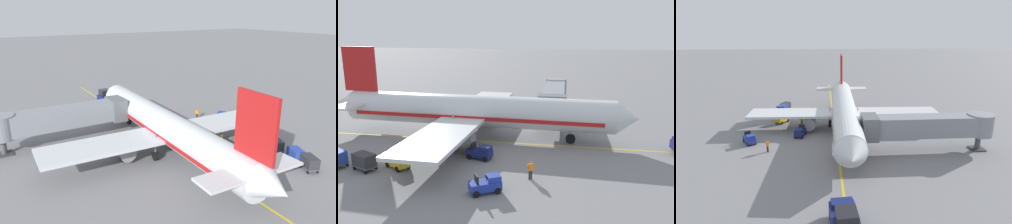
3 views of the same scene
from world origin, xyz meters
The scene contains 10 objects.
ground_plane centered at (0.00, 0.00, 0.00)m, with size 400.00×400.00×0.00m, color slate.
gate_lead_in_line centered at (0.00, 0.00, 0.00)m, with size 0.24×80.00×0.01m, color gold.
parked_airliner centered at (-1.47, 0.34, 3.19)m, with size 30.15×37.29×10.63m.
jet_bridge centered at (-11.63, 9.48, 3.46)m, with size 17.29×3.50×4.98m.
baggage_tug_lead centered at (5.35, 2.89, 0.71)m, with size 1.80×2.72×1.62m.
baggage_tug_trailing centered at (8.94, -4.10, 0.71)m, with size 2.34×2.76×1.62m.
baggage_tug_spare centered at (12.26, 5.16, 0.71)m, with size 2.27×2.77×1.62m.
baggage_cart_front centered at (9.90, -6.92, 0.95)m, with size 2.09×2.93×1.58m.
ground_crew_wing_walker centered at (5.42, -2.01, 0.95)m, with size 0.71×0.36×1.69m.
ground_crew_loader centered at (9.19, 8.34, 0.95)m, with size 0.53×0.61×1.69m.
Camera 2 is at (35.93, 11.03, 12.54)m, focal length 35.81 mm.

